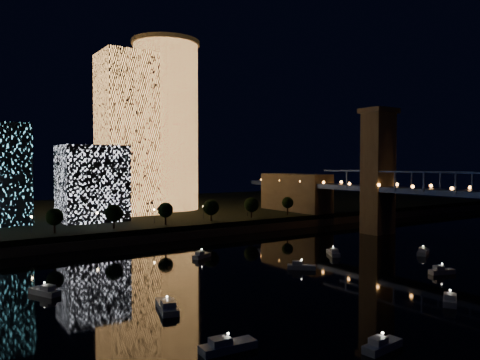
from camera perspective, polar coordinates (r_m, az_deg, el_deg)
The scene contains 8 objects.
ground at distance 116.21m, azimuth 15.07°, elevation -12.01°, with size 520.00×520.00×0.00m, color black.
far_bank at distance 249.93m, azimuth -14.01°, elevation -3.91°, with size 420.00×160.00×5.00m, color black.
seawall at distance 179.41m, azimuth -5.32°, elevation -6.50°, with size 420.00×6.00×3.00m, color #6B5E4C.
tower_cylindrical at distance 239.39m, azimuth -9.00°, elevation 6.58°, with size 34.00×34.00×84.15m.
tower_rectangular at distance 218.62m, azimuth -13.70°, elevation 5.43°, with size 22.81×22.81×72.59m, color #FFA651.
motorboats at distance 110.09m, azimuth 6.83°, elevation -12.31°, with size 113.49×79.30×2.78m.
esplanade_trees at distance 173.69m, azimuth -13.24°, elevation -3.84°, with size 165.21×6.52×8.76m.
street_lamps at distance 176.22m, azimuth -17.01°, elevation -4.27°, with size 132.70×0.70×5.65m.
Camera 1 is at (-85.62, -73.42, 27.99)m, focal length 35.00 mm.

